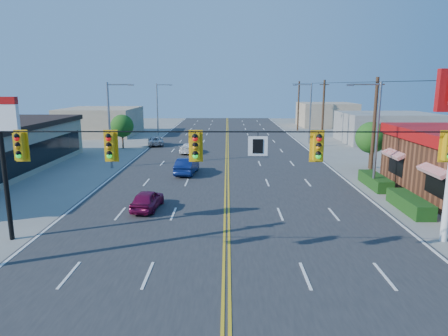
{
  "coord_description": "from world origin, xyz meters",
  "views": [
    {
      "loc": [
        0.03,
        -15.17,
        7.75
      ],
      "look_at": [
        -0.2,
        11.45,
        2.2
      ],
      "focal_mm": 32.0,
      "sensor_mm": 36.0,
      "label": 1
    }
  ],
  "objects_px": {
    "signal_span": "(223,160)",
    "pizza_hut_sign": "(1,139)",
    "car_white": "(190,149)",
    "car_magenta": "(147,201)",
    "car_blue": "(187,166)",
    "car_silver": "(156,141)"
  },
  "relations": [
    {
      "from": "pizza_hut_sign",
      "to": "car_magenta",
      "type": "height_order",
      "value": "pizza_hut_sign"
    },
    {
      "from": "car_blue",
      "to": "car_white",
      "type": "height_order",
      "value": "car_blue"
    },
    {
      "from": "pizza_hut_sign",
      "to": "car_blue",
      "type": "distance_m",
      "value": 17.53
    },
    {
      "from": "pizza_hut_sign",
      "to": "car_magenta",
      "type": "distance_m",
      "value": 9.01
    },
    {
      "from": "car_white",
      "to": "pizza_hut_sign",
      "type": "bearing_deg",
      "value": 88.41
    },
    {
      "from": "car_blue",
      "to": "car_white",
      "type": "bearing_deg",
      "value": -80.53
    },
    {
      "from": "pizza_hut_sign",
      "to": "car_magenta",
      "type": "xyz_separation_m",
      "value": [
        5.98,
        4.95,
        -4.56
      ]
    },
    {
      "from": "car_silver",
      "to": "pizza_hut_sign",
      "type": "bearing_deg",
      "value": 76.05
    },
    {
      "from": "car_blue",
      "to": "car_silver",
      "type": "height_order",
      "value": "car_blue"
    },
    {
      "from": "pizza_hut_sign",
      "to": "car_white",
      "type": "xyz_separation_m",
      "value": [
        6.67,
        26.25,
        -4.61
      ]
    },
    {
      "from": "pizza_hut_sign",
      "to": "car_white",
      "type": "bearing_deg",
      "value": 75.74
    },
    {
      "from": "signal_span",
      "to": "car_white",
      "type": "xyz_separation_m",
      "value": [
        -4.21,
        30.25,
        -4.32
      ]
    },
    {
      "from": "signal_span",
      "to": "car_silver",
      "type": "xyz_separation_m",
      "value": [
        -9.16,
        36.04,
        -4.3
      ]
    },
    {
      "from": "signal_span",
      "to": "car_magenta",
      "type": "xyz_separation_m",
      "value": [
        -4.9,
        8.95,
        -4.27
      ]
    },
    {
      "from": "signal_span",
      "to": "car_silver",
      "type": "relative_size",
      "value": 5.8
    },
    {
      "from": "car_magenta",
      "to": "car_silver",
      "type": "bearing_deg",
      "value": -75.9
    },
    {
      "from": "car_blue",
      "to": "car_white",
      "type": "xyz_separation_m",
      "value": [
        -0.78,
        11.03,
        -0.14
      ]
    },
    {
      "from": "car_magenta",
      "to": "car_blue",
      "type": "bearing_deg",
      "value": -92.98
    },
    {
      "from": "pizza_hut_sign",
      "to": "car_blue",
      "type": "xyz_separation_m",
      "value": [
        7.45,
        15.23,
        -4.47
      ]
    },
    {
      "from": "signal_span",
      "to": "car_magenta",
      "type": "distance_m",
      "value": 11.06
    },
    {
      "from": "signal_span",
      "to": "pizza_hut_sign",
      "type": "height_order",
      "value": "signal_span"
    },
    {
      "from": "car_blue",
      "to": "pizza_hut_sign",
      "type": "bearing_deg",
      "value": 69.35
    }
  ]
}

